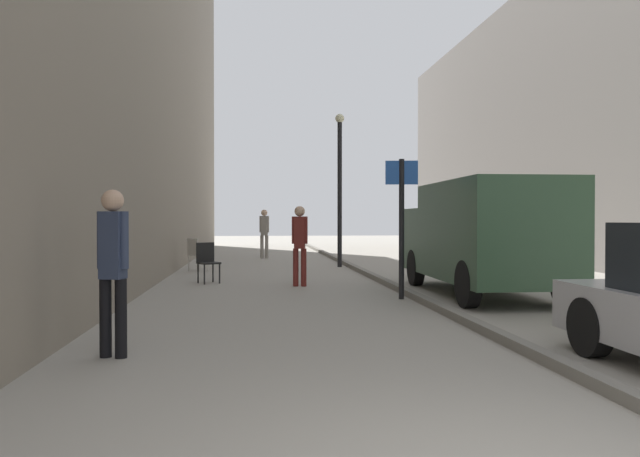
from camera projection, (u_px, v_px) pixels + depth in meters
name	position (u px, v px, depth m)	size (l,w,h in m)	color
ground_plane	(311.00, 280.00, 14.81)	(80.00, 80.00, 0.00)	gray
kerb_strip	(375.00, 277.00, 14.98)	(0.16, 40.00, 0.12)	slate
pedestrian_main_foreground	(113.00, 261.00, 6.47)	(0.35, 0.26, 1.80)	black
pedestrian_mid_block	(264.00, 230.00, 23.07)	(0.36, 0.25, 1.86)	gray
pedestrian_far_crossing	(300.00, 240.00, 13.40)	(0.35, 0.24, 1.78)	maroon
delivery_van	(482.00, 235.00, 11.86)	(2.01, 5.08, 2.19)	#335138
street_sign_post	(402.00, 216.00, 11.23)	(0.60, 0.12, 2.60)	black
lamp_post	(340.00, 180.00, 18.82)	(0.28, 0.28, 4.76)	black
cafe_chair_near_window	(207.00, 260.00, 14.10)	(0.59, 0.59, 0.94)	black
cafe_chair_by_doorway	(196.00, 252.00, 17.25)	(0.62, 0.62, 0.94)	#B7B2A8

